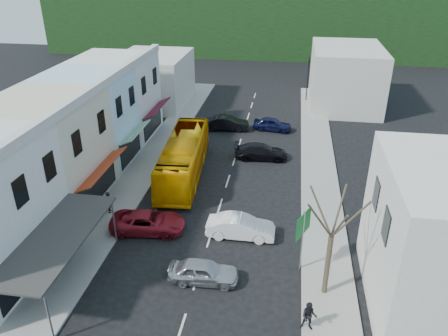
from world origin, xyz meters
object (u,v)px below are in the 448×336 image
at_px(direction_sign, 302,242).
at_px(traffic_signal, 308,80).
at_px(car_silver, 203,271).
at_px(car_white, 241,227).
at_px(pedestrian_right, 309,316).
at_px(street_tree, 331,237).
at_px(bus, 184,158).
at_px(pedestrian_left, 109,202).
at_px(car_red, 148,222).

bearing_deg(direction_sign, traffic_signal, 113.67).
distance_m(car_silver, car_white, 4.95).
height_order(car_white, direction_sign, direction_sign).
relative_size(pedestrian_right, street_tree, 0.22).
height_order(car_silver, pedestrian_right, pedestrian_right).
bearing_deg(car_white, bus, 35.22).
bearing_deg(pedestrian_left, car_white, -114.49).
distance_m(car_white, street_tree, 7.70).
relative_size(car_silver, car_white, 1.00).
height_order(bus, pedestrian_left, bus).
xyz_separation_m(bus, pedestrian_right, (10.09, -15.58, -0.55)).
distance_m(car_red, pedestrian_right, 12.77).
bearing_deg(pedestrian_left, car_silver, -143.36).
bearing_deg(pedestrian_right, street_tree, 76.36).
distance_m(pedestrian_right, traffic_signal, 37.87).
height_order(car_red, street_tree, street_tree).
height_order(bus, traffic_signal, traffic_signal).
xyz_separation_m(pedestrian_right, traffic_signal, (0.30, 37.83, 1.70)).
bearing_deg(car_red, street_tree, -116.50).
bearing_deg(traffic_signal, car_white, 74.98).
relative_size(pedestrian_right, traffic_signal, 0.31).
height_order(bus, car_red, bus).
height_order(car_red, direction_sign, direction_sign).
bearing_deg(bus, street_tree, -53.63).
bearing_deg(traffic_signal, street_tree, 84.66).
distance_m(bus, car_red, 8.46).
bearing_deg(traffic_signal, direction_sign, 82.36).
xyz_separation_m(car_red, pedestrian_left, (-3.41, 1.64, 0.30)).
relative_size(car_silver, pedestrian_left, 2.59).
relative_size(pedestrian_left, traffic_signal, 0.31).
bearing_deg(car_silver, pedestrian_right, -117.86).
xyz_separation_m(car_red, pedestrian_right, (10.56, -7.18, 0.30)).
bearing_deg(car_silver, pedestrian_left, 50.98).
bearing_deg(pedestrian_right, pedestrian_left, 152.41).
bearing_deg(pedestrian_right, car_red, 150.47).
xyz_separation_m(car_white, traffic_signal, (4.61, 30.33, 2.00)).
distance_m(street_tree, traffic_signal, 35.03).
height_order(bus, pedestrian_right, bus).
distance_m(direction_sign, street_tree, 2.91).
xyz_separation_m(car_red, direction_sign, (10.13, -2.52, 1.34)).
relative_size(bus, pedestrian_right, 6.82).
distance_m(car_red, direction_sign, 10.53).
relative_size(car_white, pedestrian_left, 2.59).
bearing_deg(traffic_signal, car_red, 64.11).
bearing_deg(car_silver, car_white, -20.81).
distance_m(car_silver, direction_sign, 5.91).
height_order(bus, car_white, bus).
distance_m(pedestrian_left, traffic_signal, 32.37).
bearing_deg(car_silver, direction_sign, -73.52).
xyz_separation_m(car_white, pedestrian_right, (4.31, -7.50, 0.30)).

